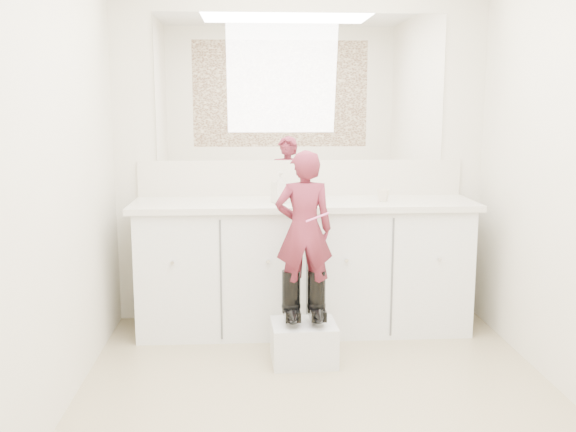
{
  "coord_description": "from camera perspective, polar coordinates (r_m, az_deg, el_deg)",
  "views": [
    {
      "loc": [
        -0.36,
        -3.01,
        1.52
      ],
      "look_at": [
        -0.15,
        0.55,
        0.9
      ],
      "focal_mm": 40.0,
      "sensor_mm": 36.0,
      "label": 1
    }
  ],
  "objects": [
    {
      "name": "floor",
      "position": [
        3.39,
        3.17,
        -16.85
      ],
      "size": [
        3.0,
        3.0,
        0.0
      ],
      "primitive_type": "plane",
      "color": "#988563",
      "rests_on": "ground"
    },
    {
      "name": "wall_back",
      "position": [
        4.53,
        1.14,
        5.75
      ],
      "size": [
        2.6,
        0.0,
        2.6
      ],
      "primitive_type": "plane",
      "rotation": [
        1.57,
        0.0,
        0.0
      ],
      "color": "beige",
      "rests_on": "floor"
    },
    {
      "name": "wall_front",
      "position": [
        1.58,
        9.8,
        -1.99
      ],
      "size": [
        2.6,
        0.0,
        2.6
      ],
      "primitive_type": "plane",
      "rotation": [
        -1.57,
        0.0,
        0.0
      ],
      "color": "beige",
      "rests_on": "floor"
    },
    {
      "name": "wall_left",
      "position": [
        3.17,
        -20.7,
        3.37
      ],
      "size": [
        0.0,
        3.0,
        3.0
      ],
      "primitive_type": "plane",
      "rotation": [
        1.57,
        0.0,
        1.57
      ],
      "color": "beige",
      "rests_on": "floor"
    },
    {
      "name": "vanity_cabinet",
      "position": [
        4.39,
        1.39,
        -4.66
      ],
      "size": [
        2.2,
        0.55,
        0.85
      ],
      "primitive_type": "cube",
      "color": "silver",
      "rests_on": "floor"
    },
    {
      "name": "countertop",
      "position": [
        4.28,
        1.43,
        1.07
      ],
      "size": [
        2.28,
        0.58,
        0.04
      ],
      "primitive_type": "cube",
      "color": "beige",
      "rests_on": "vanity_cabinet"
    },
    {
      "name": "backsplash",
      "position": [
        4.54,
        1.14,
        3.4
      ],
      "size": [
        2.28,
        0.03,
        0.25
      ],
      "primitive_type": "cube",
      "color": "beige",
      "rests_on": "countertop"
    },
    {
      "name": "mirror",
      "position": [
        4.51,
        1.17,
        11.32
      ],
      "size": [
        2.0,
        0.02,
        1.0
      ],
      "primitive_type": "cube",
      "color": "white",
      "rests_on": "wall_back"
    },
    {
      "name": "dot_panel",
      "position": [
        1.57,
        10.21,
        14.42
      ],
      "size": [
        2.0,
        0.01,
        1.2
      ],
      "primitive_type": "cube",
      "color": "#472819",
      "rests_on": "wall_front"
    },
    {
      "name": "faucet",
      "position": [
        4.44,
        1.25,
        2.28
      ],
      "size": [
        0.08,
        0.08,
        0.1
      ],
      "primitive_type": "cylinder",
      "color": "silver",
      "rests_on": "countertop"
    },
    {
      "name": "cup",
      "position": [
        4.32,
        8.46,
        1.86
      ],
      "size": [
        0.11,
        0.11,
        0.08
      ],
      "primitive_type": "imported",
      "rotation": [
        0.0,
        0.0,
        -0.26
      ],
      "color": "beige",
      "rests_on": "countertop"
    },
    {
      "name": "soap_bottle",
      "position": [
        4.2,
        -0.69,
        2.56
      ],
      "size": [
        0.12,
        0.12,
        0.2
      ],
      "primitive_type": "imported",
      "rotation": [
        0.0,
        0.0,
        0.43
      ],
      "color": "beige",
      "rests_on": "countertop"
    },
    {
      "name": "step_stool",
      "position": [
        3.91,
        1.41,
        -11.18
      ],
      "size": [
        0.39,
        0.33,
        0.24
      ],
      "primitive_type": "cube",
      "rotation": [
        0.0,
        0.0,
        0.04
      ],
      "color": "silver",
      "rests_on": "floor"
    },
    {
      "name": "boot_left",
      "position": [
        3.83,
        0.28,
        -7.19
      ],
      "size": [
        0.12,
        0.22,
        0.32
      ],
      "primitive_type": null,
      "rotation": [
        0.0,
        0.0,
        0.04
      ],
      "color": "black",
      "rests_on": "step_stool"
    },
    {
      "name": "boot_right",
      "position": [
        3.84,
        2.53,
        -7.15
      ],
      "size": [
        0.12,
        0.22,
        0.32
      ],
      "primitive_type": null,
      "rotation": [
        0.0,
        0.0,
        0.04
      ],
      "color": "black",
      "rests_on": "step_stool"
    },
    {
      "name": "toddler",
      "position": [
        3.74,
        1.43,
        -1.22
      ],
      "size": [
        0.35,
        0.23,
        0.93
      ],
      "primitive_type": "imported",
      "rotation": [
        0.0,
        0.0,
        3.18
      ],
      "color": "#9E304A",
      "rests_on": "step_stool"
    },
    {
      "name": "toothbrush",
      "position": [
        3.65,
        2.64,
        -0.11
      ],
      "size": [
        0.14,
        0.02,
        0.06
      ],
      "primitive_type": "cylinder",
      "rotation": [
        0.0,
        1.22,
        0.04
      ],
      "color": "pink",
      "rests_on": "toddler"
    }
  ]
}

